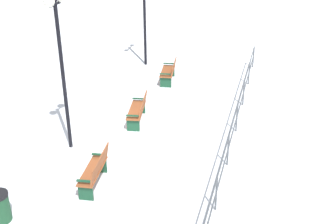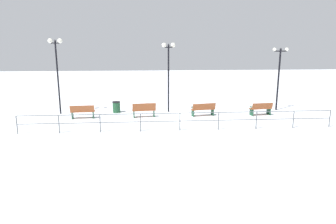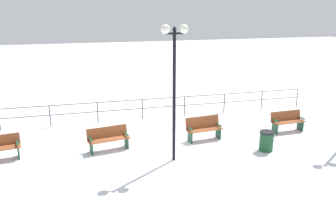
{
  "view_description": "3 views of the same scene",
  "coord_description": "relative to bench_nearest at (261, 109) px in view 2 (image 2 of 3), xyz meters",
  "views": [
    {
      "loc": [
        -4.58,
        10.99,
        7.08
      ],
      "look_at": [
        -1.31,
        -1.37,
        0.81
      ],
      "focal_mm": 46.84,
      "sensor_mm": 36.0,
      "label": 1
    },
    {
      "loc": [
        -19.02,
        1.92,
        4.46
      ],
      "look_at": [
        -2.39,
        0.56,
        0.82
      ],
      "focal_mm": 31.7,
      "sensor_mm": 36.0,
      "label": 2
    },
    {
      "loc": [
        12.62,
        -2.92,
        5.38
      ],
      "look_at": [
        -1.7,
        0.82,
        0.82
      ],
      "focal_mm": 37.5,
      "sensor_mm": 36.0,
      "label": 3
    }
  ],
  "objects": [
    {
      "name": "ground_plane",
      "position": [
        0.17,
        5.86,
        -0.46
      ],
      "size": [
        80.0,
        80.0,
        0.0
      ],
      "primitive_type": "plane",
      "color": "white",
      "rests_on": "ground"
    },
    {
      "name": "bench_second",
      "position": [
        0.09,
        3.9,
        0.01
      ],
      "size": [
        0.79,
        1.65,
        0.88
      ],
      "rotation": [
        0.0,
        0.0,
        0.17
      ],
      "color": "brown",
      "rests_on": "ground"
    },
    {
      "name": "lamppost_far",
      "position": [
        1.62,
        13.54,
        3.35
      ],
      "size": [
        0.32,
        0.95,
        5.04
      ],
      "color": "black",
      "rests_on": "ground"
    },
    {
      "name": "lamppost_middle",
      "position": [
        1.62,
        6.08,
        3.11
      ],
      "size": [
        0.32,
        0.93,
        4.77
      ],
      "color": "black",
      "rests_on": "ground"
    },
    {
      "name": "bench_fourth",
      "position": [
        -0.01,
        11.71,
        0.01
      ],
      "size": [
        0.58,
        1.53,
        0.88
      ],
      "rotation": [
        0.0,
        0.0,
        0.05
      ],
      "color": "brown",
      "rests_on": "ground"
    },
    {
      "name": "trash_bin",
      "position": [
        1.69,
        9.73,
        -0.07
      ],
      "size": [
        0.55,
        0.55,
        0.77
      ],
      "color": "#1E4C2D",
      "rests_on": "ground"
    },
    {
      "name": "bench_third",
      "position": [
        0.01,
        7.8,
        0.04
      ],
      "size": [
        0.66,
        1.55,
        0.96
      ],
      "rotation": [
        0.0,
        0.0,
        0.11
      ],
      "color": "brown",
      "rests_on": "ground"
    },
    {
      "name": "waterfront_railing",
      "position": [
        -3.3,
        5.86,
        0.23
      ],
      "size": [
        0.05,
        17.19,
        1.0
      ],
      "color": "#4C5156",
      "rests_on": "ground"
    },
    {
      "name": "lamppost_near",
      "position": [
        1.62,
        -1.81,
        2.52
      ],
      "size": [
        0.25,
        1.14,
        4.45
      ],
      "color": "black",
      "rests_on": "ground"
    },
    {
      "name": "bench_nearest",
      "position": [
        0.0,
        0.0,
        0.0
      ],
      "size": [
        0.77,
        1.54,
        0.87
      ],
      "rotation": [
        0.0,
        0.0,
        0.14
      ],
      "color": "brown",
      "rests_on": "ground"
    }
  ]
}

